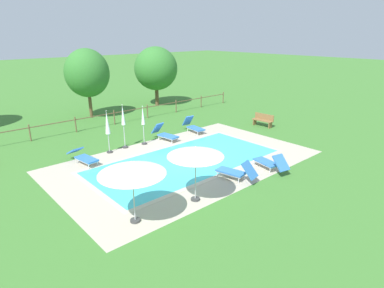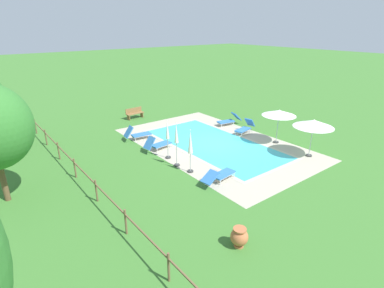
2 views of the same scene
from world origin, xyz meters
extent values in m
plane|color=#3D752D|center=(0.00, 0.00, 0.00)|extent=(160.00, 160.00, 0.00)
cube|color=#B2A893|center=(0.00, 0.00, 0.00)|extent=(13.11, 7.98, 0.01)
cube|color=#42CCD6|center=(0.00, 0.00, 0.01)|extent=(9.66, 4.53, 0.01)
cube|color=#C0B59F|center=(0.00, 2.38, 0.01)|extent=(10.14, 0.24, 0.01)
cube|color=#C0B59F|center=(0.00, -2.38, 0.01)|extent=(10.14, 0.24, 0.01)
cube|color=#C0B59F|center=(4.95, 0.00, 0.01)|extent=(0.24, 4.53, 0.01)
cube|color=#C0B59F|center=(-4.95, 0.00, 0.01)|extent=(0.24, 4.53, 0.01)
cube|color=#3370BC|center=(1.34, 3.22, 0.32)|extent=(0.78, 1.37, 0.07)
cube|color=#3370BC|center=(1.21, 4.12, 0.65)|extent=(0.67, 0.65, 0.71)
cube|color=silver|center=(1.34, 3.22, 0.26)|extent=(0.74, 1.34, 0.04)
cylinder|color=silver|center=(1.67, 2.71, 0.14)|extent=(0.04, 0.04, 0.28)
cylinder|color=silver|center=(1.17, 2.64, 0.14)|extent=(0.04, 0.04, 0.28)
cylinder|color=silver|center=(1.52, 3.80, 0.14)|extent=(0.04, 0.04, 0.28)
cylinder|color=silver|center=(1.01, 3.73, 0.14)|extent=(0.04, 0.04, 0.28)
cube|color=#3370BC|center=(-4.01, 2.92, 0.32)|extent=(0.77, 1.37, 0.07)
cube|color=#3370BC|center=(-4.15, 3.94, 0.51)|extent=(0.70, 0.85, 0.44)
cube|color=silver|center=(-4.01, 2.92, 0.26)|extent=(0.74, 1.34, 0.04)
cylinder|color=silver|center=(-3.68, 2.41, 0.14)|extent=(0.04, 0.04, 0.28)
cylinder|color=silver|center=(-4.18, 2.34, 0.14)|extent=(0.04, 0.04, 0.28)
cylinder|color=silver|center=(-3.83, 3.51, 0.14)|extent=(0.04, 0.04, 0.28)
cylinder|color=silver|center=(-4.33, 3.44, 0.14)|extent=(0.04, 0.04, 0.28)
cube|color=#3370BC|center=(2.32, -3.28, 0.32)|extent=(0.84, 1.39, 0.07)
cube|color=#3370BC|center=(2.14, -4.21, 0.61)|extent=(0.71, 0.75, 0.64)
cube|color=silver|center=(2.32, -3.28, 0.26)|extent=(0.80, 1.36, 0.04)
cylinder|color=silver|center=(2.18, -2.69, 0.14)|extent=(0.04, 0.04, 0.28)
cylinder|color=silver|center=(2.68, -2.78, 0.14)|extent=(0.04, 0.04, 0.28)
cylinder|color=silver|center=(1.97, -3.77, 0.14)|extent=(0.04, 0.04, 0.28)
cylinder|color=silver|center=(2.47, -3.87, 0.14)|extent=(0.04, 0.04, 0.28)
cube|color=#3370BC|center=(0.18, -2.90, 0.32)|extent=(0.85, 1.40, 0.07)
cube|color=#3370BC|center=(0.37, -3.81, 0.63)|extent=(0.71, 0.71, 0.68)
cube|color=silver|center=(0.18, -2.90, 0.26)|extent=(0.82, 1.36, 0.04)
cylinder|color=silver|center=(-0.18, -2.41, 0.14)|extent=(0.04, 0.04, 0.28)
cylinder|color=silver|center=(0.32, -2.31, 0.14)|extent=(0.04, 0.04, 0.28)
cylinder|color=silver|center=(0.05, -3.49, 0.14)|extent=(0.04, 0.04, 0.28)
cylinder|color=silver|center=(0.55, -3.39, 0.14)|extent=(0.04, 0.04, 0.28)
cube|color=#3370BC|center=(3.70, 3.31, 0.32)|extent=(0.73, 1.35, 0.07)
cube|color=#3370BC|center=(3.79, 4.20, 0.66)|extent=(0.65, 0.60, 0.72)
cube|color=silver|center=(3.70, 3.31, 0.26)|extent=(0.69, 1.32, 0.04)
cylinder|color=silver|center=(3.90, 2.73, 0.14)|extent=(0.04, 0.04, 0.28)
cylinder|color=silver|center=(3.39, 2.78, 0.14)|extent=(0.04, 0.04, 0.28)
cylinder|color=silver|center=(4.01, 3.83, 0.14)|extent=(0.04, 0.04, 0.28)
cylinder|color=silver|center=(3.50, 3.88, 0.14)|extent=(0.04, 0.04, 0.28)
cylinder|color=#383838|center=(-2.39, -3.35, 0.04)|extent=(0.36, 0.36, 0.08)
cylinder|color=#B2B5B7|center=(-2.39, -3.35, 1.09)|extent=(0.04, 0.04, 2.19)
cone|color=white|center=(-2.39, -3.35, 2.03)|extent=(2.16, 2.16, 0.35)
sphere|color=white|center=(-2.39, -3.35, 2.22)|extent=(0.06, 0.06, 0.06)
cylinder|color=#383838|center=(-4.98, -3.09, 0.04)|extent=(0.36, 0.36, 0.08)
cylinder|color=#B2B5B7|center=(-4.98, -3.09, 1.11)|extent=(0.04, 0.04, 2.22)
cone|color=white|center=(-4.98, -3.09, 2.03)|extent=(2.28, 2.28, 0.41)
sphere|color=white|center=(-4.98, -3.09, 2.25)|extent=(0.06, 0.06, 0.06)
cylinder|color=#383838|center=(-2.33, 3.73, 0.04)|extent=(0.32, 0.32, 0.08)
cylinder|color=#B2B5B7|center=(-2.33, 3.73, 0.55)|extent=(0.04, 0.04, 1.09)
cone|color=white|center=(-2.33, 3.73, 1.71)|extent=(0.26, 0.26, 1.23)
sphere|color=white|center=(-2.33, 3.73, 2.35)|extent=(0.05, 0.05, 0.05)
cylinder|color=#383838|center=(-1.28, 3.86, 0.04)|extent=(0.32, 0.32, 0.08)
cylinder|color=#B2B5B7|center=(-1.28, 3.86, 0.68)|extent=(0.04, 0.04, 1.37)
cone|color=white|center=(-1.28, 3.86, 1.92)|extent=(0.22, 0.22, 1.10)
sphere|color=white|center=(-1.28, 3.86, 2.49)|extent=(0.05, 0.05, 0.05)
cylinder|color=#383838|center=(-0.11, 3.66, 0.04)|extent=(0.32, 0.32, 0.08)
cylinder|color=#B2B5B7|center=(-0.11, 3.66, 0.61)|extent=(0.04, 0.04, 1.22)
cone|color=white|center=(-0.11, 3.66, 1.74)|extent=(0.21, 0.21, 1.05)
sphere|color=white|center=(-0.11, 3.66, 2.29)|extent=(0.05, 0.05, 0.05)
cube|color=olive|center=(8.27, 1.36, 0.44)|extent=(0.54, 1.53, 0.06)
cube|color=olive|center=(8.47, 1.38, 0.67)|extent=(0.15, 1.50, 0.40)
cube|color=olive|center=(8.32, 0.73, 0.21)|extent=(0.40, 0.09, 0.41)
cube|color=olive|center=(8.23, 2.00, 0.21)|extent=(0.40, 0.09, 0.41)
cylinder|color=#B7663D|center=(-7.99, 5.92, 0.04)|extent=(0.35, 0.35, 0.08)
ellipsoid|color=#B7663D|center=(-7.99, 5.92, 0.40)|extent=(0.63, 0.63, 0.64)
cylinder|color=#B7663D|center=(-7.99, 5.92, 0.72)|extent=(0.47, 0.47, 0.06)
cylinder|color=brown|center=(-7.78, 8.72, 0.53)|extent=(0.08, 0.08, 1.05)
cylinder|color=brown|center=(-4.94, 8.72, 0.53)|extent=(0.08, 0.08, 1.05)
cylinder|color=brown|center=(-2.10, 8.72, 0.53)|extent=(0.08, 0.08, 1.05)
cylinder|color=brown|center=(0.74, 8.72, 0.53)|extent=(0.08, 0.08, 1.05)
cylinder|color=brown|center=(3.59, 8.72, 0.53)|extent=(0.08, 0.08, 1.05)
cylinder|color=brown|center=(6.43, 8.72, 0.53)|extent=(0.08, 0.08, 1.05)
cylinder|color=brown|center=(9.27, 8.72, 0.53)|extent=(0.08, 0.08, 1.05)
cylinder|color=brown|center=(12.11, 8.72, 0.53)|extent=(0.08, 0.08, 1.05)
cube|color=brown|center=(0.74, 8.72, 0.85)|extent=(22.73, 0.05, 0.05)
cylinder|color=brown|center=(0.44, 11.83, 1.03)|extent=(0.25, 0.25, 2.06)
camera|label=1|loc=(-9.99, -11.69, 6.23)|focal=30.14mm
camera|label=2|loc=(-13.84, 12.53, 7.29)|focal=28.54mm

